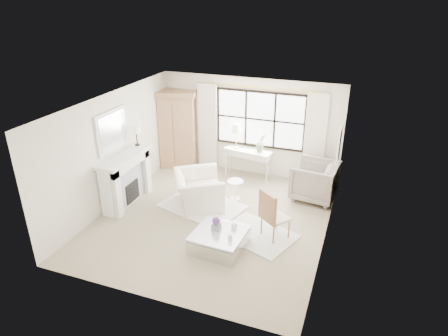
{
  "coord_description": "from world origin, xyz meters",
  "views": [
    {
      "loc": [
        2.96,
        -7.26,
        4.84
      ],
      "look_at": [
        0.2,
        0.2,
        1.23
      ],
      "focal_mm": 32.0,
      "sensor_mm": 36.0,
      "label": 1
    }
  ],
  "objects": [
    {
      "name": "rug_right",
      "position": [
        1.14,
        -0.28,
        0.01
      ],
      "size": [
        1.81,
        1.59,
        0.03
      ],
      "primitive_type": "cube",
      "rotation": [
        0.0,
        0.0,
        -0.36
      ],
      "color": "silver",
      "rests_on": "floor"
    },
    {
      "name": "wall_right",
      "position": [
        2.5,
        0.0,
        1.35
      ],
      "size": [
        0.0,
        5.5,
        5.5
      ],
      "primitive_type": "plane",
      "rotation": [
        1.57,
        0.0,
        -1.57
      ],
      "color": "silver",
      "rests_on": "ground"
    },
    {
      "name": "coffee_vase",
      "position": [
        0.77,
        -0.76,
        0.45
      ],
      "size": [
        0.17,
        0.17,
        0.14
      ],
      "primitive_type": "imported",
      "rotation": [
        0.0,
        0.0,
        -0.37
      ],
      "color": "silver",
      "rests_on": "coffee_table"
    },
    {
      "name": "wingback_chair",
      "position": [
        1.99,
        1.8,
        0.48
      ],
      "size": [
        1.16,
        1.14,
        0.96
      ],
      "primitive_type": "imported",
      "rotation": [
        0.0,
        0.0,
        -1.69
      ],
      "color": "gray",
      "rests_on": "floor"
    },
    {
      "name": "fireplace",
      "position": [
        -2.27,
        0.0,
        0.65
      ],
      "size": [
        0.58,
        1.66,
        1.26
      ],
      "color": "white",
      "rests_on": "ground"
    },
    {
      "name": "curtain_rod",
      "position": [
        0.3,
        2.67,
        2.47
      ],
      "size": [
        3.3,
        0.04,
        0.04
      ],
      "primitive_type": "cylinder",
      "rotation": [
        0.0,
        1.57,
        0.0
      ],
      "color": "gold",
      "rests_on": "wall_back"
    },
    {
      "name": "console_table",
      "position": [
        0.08,
        2.44,
        0.4
      ],
      "size": [
        1.36,
        0.66,
        0.8
      ],
      "rotation": [
        0.0,
        0.0,
        -0.17
      ],
      "color": "silver",
      "rests_on": "floor"
    },
    {
      "name": "mirror_glass",
      "position": [
        -2.44,
        0.0,
        1.84
      ],
      "size": [
        0.02,
        1.0,
        0.8
      ],
      "primitive_type": "cube",
      "color": "silver",
      "rests_on": "wall_left"
    },
    {
      "name": "planter_box",
      "position": [
        0.45,
        -0.92,
        0.44
      ],
      "size": [
        0.17,
        0.17,
        0.13
      ],
      "primitive_type": "cube",
      "rotation": [
        0.0,
        0.0,
        0.04
      ],
      "color": "slate",
      "rests_on": "coffee_table"
    },
    {
      "name": "rug_left",
      "position": [
        -0.44,
        0.43,
        0.02
      ],
      "size": [
        2.15,
        1.77,
        0.03
      ],
      "primitive_type": "cube",
      "rotation": [
        0.0,
        0.0,
        -0.28
      ],
      "color": "white",
      "rests_on": "floor"
    },
    {
      "name": "wall_left",
      "position": [
        -2.5,
        0.0,
        1.35
      ],
      "size": [
        0.0,
        5.5,
        5.5
      ],
      "primitive_type": "plane",
      "rotation": [
        1.57,
        0.0,
        1.57
      ],
      "color": "beige",
      "rests_on": "ground"
    },
    {
      "name": "french_chair",
      "position": [
        1.48,
        -0.22,
        0.31
      ],
      "size": [
        0.68,
        0.68,
        1.08
      ],
      "rotation": [
        0.0,
        0.0,
        2.47
      ],
      "color": "#9C6A41",
      "rests_on": "floor"
    },
    {
      "name": "club_armchair",
      "position": [
        -0.57,
        0.5,
        0.4
      ],
      "size": [
        1.57,
        1.62,
        0.8
      ],
      "primitive_type": "imported",
      "rotation": [
        0.0,
        0.0,
        2.12
      ],
      "color": "white",
      "rests_on": "floor"
    },
    {
      "name": "wall_front",
      "position": [
        0.0,
        -2.75,
        1.35
      ],
      "size": [
        5.0,
        0.0,
        5.0
      ],
      "primitive_type": "plane",
      "rotation": [
        -1.57,
        0.0,
        0.0
      ],
      "color": "white",
      "rests_on": "ground"
    },
    {
      "name": "side_table",
      "position": [
        0.18,
        1.06,
        0.33
      ],
      "size": [
        0.4,
        0.4,
        0.51
      ],
      "color": "white",
      "rests_on": "floor"
    },
    {
      "name": "curtain_left",
      "position": [
        -1.2,
        2.65,
        1.24
      ],
      "size": [
        0.55,
        0.1,
        2.47
      ],
      "primitive_type": "cube",
      "color": "silver",
      "rests_on": "ground"
    },
    {
      "name": "floor",
      "position": [
        0.0,
        0.0,
        0.0
      ],
      "size": [
        5.5,
        5.5,
        0.0
      ],
      "primitive_type": "plane",
      "color": "tan",
      "rests_on": "ground"
    },
    {
      "name": "orchid_plant",
      "position": [
        0.43,
        2.43,
        1.06
      ],
      "size": [
        0.37,
        0.36,
        0.52
      ],
      "primitive_type": "imported",
      "rotation": [
        0.0,
        0.0,
        0.67
      ],
      "color": "#5A734D",
      "rests_on": "console_table"
    },
    {
      "name": "art_canvas",
      "position": [
        2.45,
        1.7,
        1.55
      ],
      "size": [
        0.01,
        0.52,
        0.72
      ],
      "primitive_type": "cube",
      "color": "beige",
      "rests_on": "wall_right"
    },
    {
      "name": "pillar_candle",
      "position": [
        0.83,
        -1.17,
        0.44
      ],
      "size": [
        0.08,
        0.08,
        0.12
      ],
      "primitive_type": "cylinder",
      "color": "silver",
      "rests_on": "coffee_table"
    },
    {
      "name": "coffee_table",
      "position": [
        0.54,
        -0.99,
        0.18
      ],
      "size": [
        1.06,
        1.06,
        0.38
      ],
      "rotation": [
        0.0,
        0.0,
        -0.06
      ],
      "color": "silver",
      "rests_on": "floor"
    },
    {
      "name": "wall_back",
      "position": [
        0.0,
        2.75,
        1.35
      ],
      "size": [
        5.0,
        0.0,
        5.0
      ],
      "primitive_type": "plane",
      "rotation": [
        1.57,
        0.0,
        0.0
      ],
      "color": "white",
      "rests_on": "ground"
    },
    {
      "name": "window_pane",
      "position": [
        0.3,
        2.73,
        1.6
      ],
      "size": [
        2.4,
        0.02,
        1.5
      ],
      "primitive_type": "cube",
      "color": "white",
      "rests_on": "wall_back"
    },
    {
      "name": "console_lamp",
      "position": [
        -0.28,
        2.46,
        1.36
      ],
      "size": [
        0.28,
        0.28,
        0.69
      ],
      "color": "gold",
      "rests_on": "console_table"
    },
    {
      "name": "mantel_lamp",
      "position": [
        -2.27,
        0.66,
        1.65
      ],
      "size": [
        0.22,
        0.22,
        0.51
      ],
      "color": "black",
      "rests_on": "fireplace"
    },
    {
      "name": "curtain_right",
      "position": [
        1.8,
        2.65,
        1.24
      ],
      "size": [
        0.55,
        0.1,
        2.47
      ],
      "primitive_type": "cube",
      "color": "silver",
      "rests_on": "ground"
    },
    {
      "name": "ceiling",
      "position": [
        0.0,
        0.0,
        2.7
      ],
      "size": [
        5.5,
        5.5,
        0.0
      ],
      "primitive_type": "plane",
      "rotation": [
        3.14,
        0.0,
        0.0
      ],
      "color": "white",
      "rests_on": "ground"
    },
    {
      "name": "window_frame",
      "position": [
        0.3,
        2.72,
        1.6
      ],
      "size": [
        2.5,
        0.04,
        1.5
      ],
      "primitive_type": null,
      "color": "black",
      "rests_on": "wall_back"
    },
    {
      "name": "mirror_frame",
      "position": [
        -2.47,
        0.0,
        1.84
      ],
      "size": [
        0.05,
        1.15,
        0.95
      ],
      "primitive_type": "cube",
      "color": "silver",
      "rests_on": "wall_left"
    },
    {
      "name": "art_frame",
      "position": [
        2.47,
        1.7,
        1.55
      ],
      "size": [
        0.04,
        0.62,
        0.82
      ],
      "primitive_type": "cube",
      "color": "silver",
      "rests_on": "wall_right"
    },
    {
      "name": "armoire",
      "position": [
        -2.06,
        2.49,
        1.14
      ],
      "size": [
        1.25,
        0.94,
        2.24
      ],
      "rotation": [
        0.0,
        0.0,
        0.24
      ],
      "color": "#AB7E5A",
      "rests_on": "floor"
    },
    {
      "name": "planter_flowers",
      "position": [
        0.45,
        -0.92,
        0.58
      ],
      "size": [
        0.16,
        0.16,
        0.16
      ],
      "primitive_type": "sphere",
      "color": "#572E74",
      "rests_on": "planter_box"
    }
  ]
}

